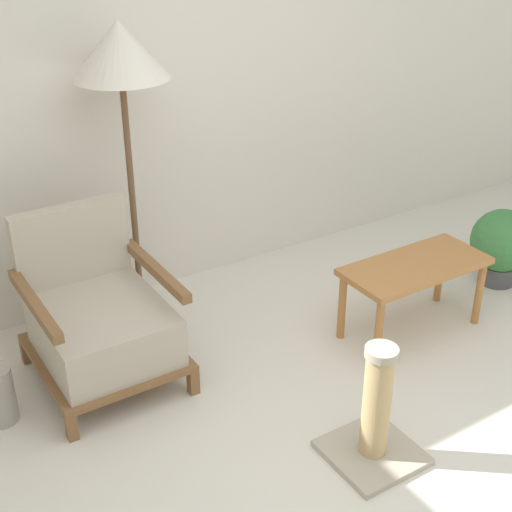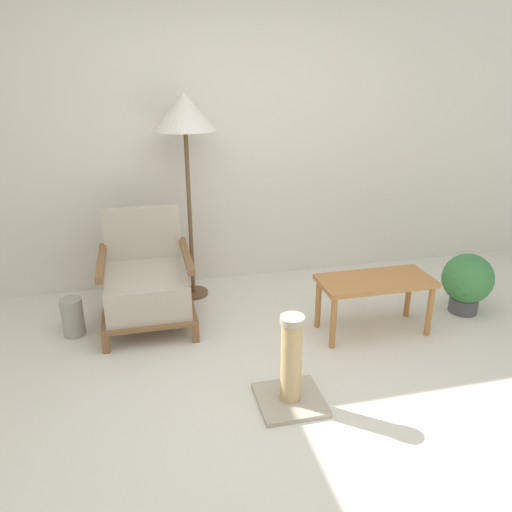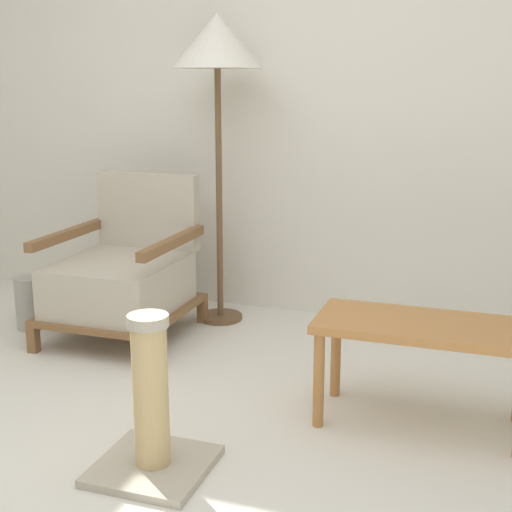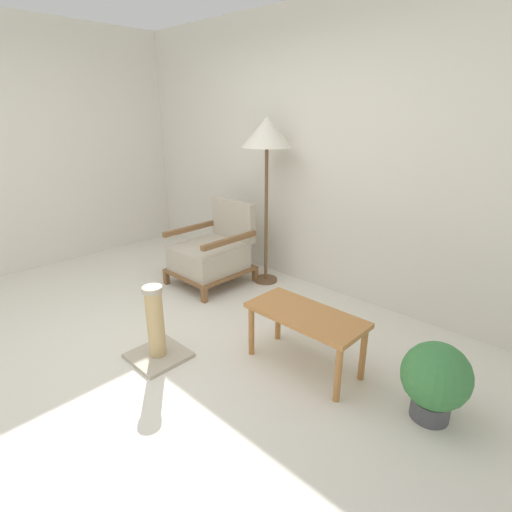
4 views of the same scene
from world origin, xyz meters
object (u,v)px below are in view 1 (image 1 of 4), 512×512
Objects in this scene: floor_lamp at (120,60)px; coffee_table at (415,274)px; armchair at (99,320)px; potted_plant at (502,244)px; scratching_post at (375,419)px.

floor_lamp is 2.03× the size of coffee_table.
armchair is at bearing -134.26° from floor_lamp.
scratching_post is (-1.72, -0.78, -0.07)m from potted_plant.
armchair reaches higher than scratching_post.
potted_plant is (0.87, 0.11, -0.09)m from coffee_table.
scratching_post reaches higher than coffee_table.
armchair is 1.72m from coffee_table.
floor_lamp is 2.58m from potted_plant.
scratching_post is (0.39, -1.62, -1.29)m from floor_lamp.
scratching_post is at bearing -155.52° from potted_plant.
floor_lamp is 2.11m from scratching_post.
coffee_table is (1.63, -0.54, 0.04)m from armchair.
floor_lamp reaches higher than coffee_table.
scratching_post is (0.78, -1.21, -0.12)m from armchair.
floor_lamp reaches higher than armchair.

